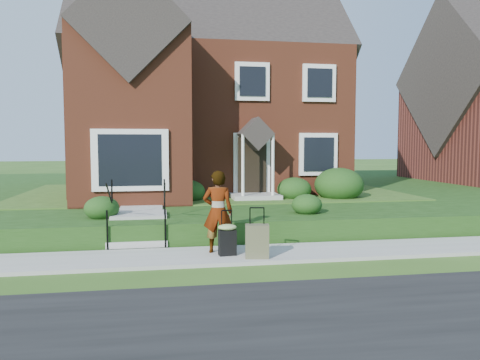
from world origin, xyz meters
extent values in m
plane|color=#2D5119|center=(0.00, 0.00, 0.00)|extent=(120.00, 120.00, 0.00)
cube|color=black|center=(0.00, -5.00, 0.01)|extent=(60.00, 6.00, 0.01)
cube|color=#9E9B93|center=(0.00, 0.00, 0.04)|extent=(60.00, 1.60, 0.08)
cube|color=#19390F|center=(4.00, 10.90, 0.30)|extent=(44.00, 20.00, 0.60)
cube|color=#9E9B93|center=(-2.50, 5.00, 0.63)|extent=(1.20, 6.00, 0.06)
cube|color=brown|center=(0.00, 10.00, 3.30)|extent=(10.00, 8.00, 5.40)
cube|color=brown|center=(-2.80, 5.20, 3.30)|extent=(3.60, 2.40, 5.40)
cube|color=white|center=(-2.80, 4.05, 2.00)|extent=(2.20, 0.30, 1.80)
cube|color=black|center=(1.20, 5.94, 1.65)|extent=(1.00, 0.12, 2.10)
cube|color=black|center=(3.60, 5.95, 2.10)|extent=(1.40, 0.10, 1.50)
cube|color=brown|center=(3.00, 10.00, 8.20)|extent=(0.90, 0.90, 3.00)
cube|color=#9E9B93|center=(-2.50, 1.00, 0.15)|extent=(1.40, 0.30, 0.15)
cube|color=#9E9B93|center=(-2.50, 1.30, 0.30)|extent=(1.40, 0.30, 0.15)
cube|color=#9E9B93|center=(-2.50, 1.60, 0.45)|extent=(1.40, 0.30, 0.15)
cube|color=#9E9B93|center=(-2.50, 1.90, 0.60)|extent=(1.40, 0.30, 0.15)
cube|color=#9E9B93|center=(-2.50, 2.45, 0.60)|extent=(1.40, 0.80, 0.15)
cylinder|color=black|center=(-3.15, 0.85, 0.53)|extent=(0.04, 0.04, 0.90)
cylinder|color=black|center=(-3.15, 2.05, 1.13)|extent=(0.04, 0.04, 0.90)
cylinder|color=black|center=(-1.85, 0.85, 0.53)|extent=(0.04, 0.04, 0.90)
cylinder|color=black|center=(-1.85, 2.05, 1.13)|extent=(0.04, 0.04, 0.90)
ellipsoid|color=#133510|center=(-4.03, 5.38, 1.07)|extent=(1.33, 1.33, 0.93)
ellipsoid|color=#133510|center=(-1.04, 5.38, 0.98)|extent=(1.10, 1.10, 0.77)
ellipsoid|color=#133510|center=(2.55, 5.35, 1.01)|extent=(1.17, 1.17, 0.82)
ellipsoid|color=#133510|center=(4.11, 5.23, 1.19)|extent=(1.68, 1.68, 1.18)
ellipsoid|color=#133510|center=(-3.42, 2.22, 0.91)|extent=(0.88, 0.88, 0.62)
ellipsoid|color=#133510|center=(1.96, 2.11, 0.89)|extent=(0.82, 0.82, 0.58)
imported|color=#999999|center=(-0.71, 0.16, 0.99)|extent=(0.73, 0.54, 1.82)
cube|color=black|center=(-0.54, -0.15, 0.36)|extent=(0.39, 0.24, 0.55)
cylinder|color=black|center=(-0.54, -0.15, 1.05)|extent=(0.22, 0.05, 0.03)
cylinder|color=black|center=(-0.65, -0.15, 0.84)|extent=(0.02, 0.02, 0.41)
cylinder|color=black|center=(-0.43, -0.15, 0.84)|extent=(0.02, 0.02, 0.41)
cylinder|color=black|center=(-0.67, -0.15, 0.11)|extent=(0.05, 0.06, 0.06)
cylinder|color=black|center=(-0.42, -0.15, 0.11)|extent=(0.05, 0.06, 0.06)
ellipsoid|color=#90A860|center=(-0.54, -0.15, 0.70)|extent=(0.44, 0.37, 0.13)
cube|color=brown|center=(0.04, -0.48, 0.43)|extent=(0.53, 0.35, 0.71)
cylinder|color=black|center=(0.04, -0.48, 1.13)|extent=(0.30, 0.07, 0.03)
cylinder|color=black|center=(-0.11, -0.48, 0.96)|extent=(0.02, 0.02, 0.34)
cylinder|color=black|center=(0.19, -0.48, 0.96)|extent=(0.02, 0.02, 0.34)
cylinder|color=black|center=(-0.13, -0.48, 0.11)|extent=(0.05, 0.07, 0.06)
cylinder|color=black|center=(0.21, -0.48, 0.11)|extent=(0.05, 0.07, 0.06)
camera|label=1|loc=(-1.95, -9.97, 2.48)|focal=35.00mm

